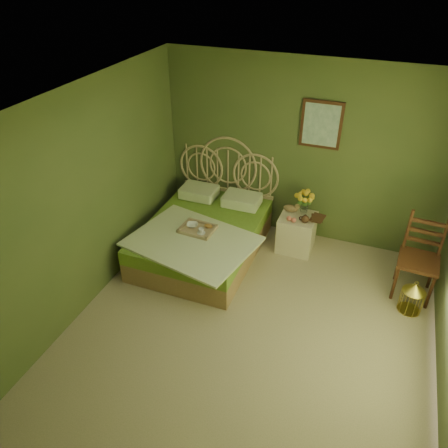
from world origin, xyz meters
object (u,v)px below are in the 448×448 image
at_px(bed, 204,233).
at_px(nightstand, 298,227).
at_px(chair, 420,251).
at_px(birdcage, 412,298).

height_order(bed, nightstand, bed).
xyz_separation_m(bed, chair, (2.80, 0.19, 0.29)).
distance_m(nightstand, chair, 1.64).
height_order(bed, chair, bed).
distance_m(bed, nightstand, 1.33).
xyz_separation_m(bed, nightstand, (1.21, 0.54, 0.05)).
distance_m(bed, birdcage, 2.81).
distance_m(bed, chair, 2.82).
bearing_deg(nightstand, chair, -12.54).
bearing_deg(birdcage, bed, 175.36).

